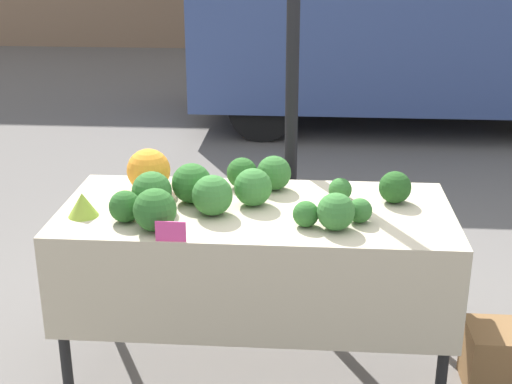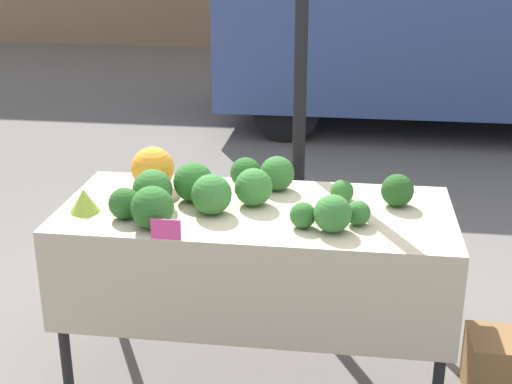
{
  "view_description": "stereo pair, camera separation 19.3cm",
  "coord_description": "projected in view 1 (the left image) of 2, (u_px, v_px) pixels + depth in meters",
  "views": [
    {
      "loc": [
        0.23,
        -3.06,
        2.06
      ],
      "look_at": [
        0.0,
        0.0,
        0.92
      ],
      "focal_mm": 50.0,
      "sensor_mm": 36.0,
      "label": 1
    },
    {
      "loc": [
        0.42,
        -3.04,
        2.06
      ],
      "look_at": [
        0.0,
        0.0,
        0.92
      ],
      "focal_mm": 50.0,
      "sensor_mm": 36.0,
      "label": 2
    }
  ],
  "objects": [
    {
      "name": "broccoli_head_8",
      "position": [
        192.0,
        183.0,
        3.34
      ],
      "size": [
        0.19,
        0.19,
        0.19
      ],
      "color": "#2D6628",
      "rests_on": "market_table"
    },
    {
      "name": "broccoli_head_4",
      "position": [
        340.0,
        190.0,
        3.38
      ],
      "size": [
        0.11,
        0.11,
        0.11
      ],
      "color": "#336B2D",
      "rests_on": "market_table"
    },
    {
      "name": "romanesco_head",
      "position": [
        83.0,
        205.0,
        3.2
      ],
      "size": [
        0.14,
        0.14,
        0.11
      ],
      "color": "#93B238",
      "rests_on": "market_table"
    },
    {
      "name": "parked_truck",
      "position": [
        395.0,
        8.0,
        7.67
      ],
      "size": [
        4.55,
        2.23,
        2.33
      ],
      "color": "#384C84",
      "rests_on": "ground_plane"
    },
    {
      "name": "broccoli_head_12",
      "position": [
        242.0,
        173.0,
        3.54
      ],
      "size": [
        0.15,
        0.15,
        0.15
      ],
      "color": "#285B23",
      "rests_on": "market_table"
    },
    {
      "name": "ground_plane",
      "position": [
        256.0,
        362.0,
        3.6
      ],
      "size": [
        40.0,
        40.0,
        0.0
      ],
      "primitive_type": "plane",
      "color": "slate"
    },
    {
      "name": "orange_cauliflower",
      "position": [
        149.0,
        170.0,
        3.48
      ],
      "size": [
        0.21,
        0.21,
        0.21
      ],
      "color": "orange",
      "rests_on": "market_table"
    },
    {
      "name": "broccoli_head_6",
      "position": [
        152.0,
        191.0,
        3.25
      ],
      "size": [
        0.18,
        0.18,
        0.18
      ],
      "color": "#336B2D",
      "rests_on": "market_table"
    },
    {
      "name": "broccoli_head_3",
      "position": [
        253.0,
        187.0,
        3.31
      ],
      "size": [
        0.18,
        0.18,
        0.18
      ],
      "color": "#387533",
      "rests_on": "market_table"
    },
    {
      "name": "broccoli_head_0",
      "position": [
        125.0,
        206.0,
        3.13
      ],
      "size": [
        0.14,
        0.14,
        0.14
      ],
      "color": "#285B23",
      "rests_on": "market_table"
    },
    {
      "name": "broccoli_head_7",
      "position": [
        212.0,
        195.0,
        3.2
      ],
      "size": [
        0.18,
        0.18,
        0.18
      ],
      "color": "#387533",
      "rests_on": "market_table"
    },
    {
      "name": "tent_pole",
      "position": [
        292.0,
        72.0,
        3.76
      ],
      "size": [
        0.07,
        0.07,
        2.68
      ],
      "color": "black",
      "rests_on": "ground_plane"
    },
    {
      "name": "market_table",
      "position": [
        255.0,
        235.0,
        3.28
      ],
      "size": [
        1.82,
        0.82,
        0.84
      ],
      "color": "beige",
      "rests_on": "ground_plane"
    },
    {
      "name": "price_sign",
      "position": [
        171.0,
        231.0,
        2.94
      ],
      "size": [
        0.13,
        0.01,
        0.09
      ],
      "color": "#EF4793",
      "rests_on": "market_table"
    },
    {
      "name": "broccoli_head_2",
      "position": [
        155.0,
        210.0,
        3.03
      ],
      "size": [
        0.19,
        0.19,
        0.19
      ],
      "color": "#2D6628",
      "rests_on": "market_table"
    },
    {
      "name": "broccoli_head_11",
      "position": [
        274.0,
        173.0,
        3.51
      ],
      "size": [
        0.17,
        0.17,
        0.17
      ],
      "color": "#336B2D",
      "rests_on": "market_table"
    },
    {
      "name": "broccoli_head_10",
      "position": [
        395.0,
        187.0,
        3.35
      ],
      "size": [
        0.15,
        0.15,
        0.15
      ],
      "color": "#23511E",
      "rests_on": "market_table"
    },
    {
      "name": "broccoli_head_1",
      "position": [
        306.0,
        214.0,
        3.09
      ],
      "size": [
        0.11,
        0.11,
        0.11
      ],
      "color": "#2D6628",
      "rests_on": "market_table"
    },
    {
      "name": "broccoli_head_5",
      "position": [
        360.0,
        210.0,
        3.13
      ],
      "size": [
        0.11,
        0.11,
        0.11
      ],
      "color": "#336B2D",
      "rests_on": "market_table"
    },
    {
      "name": "broccoli_head_9",
      "position": [
        336.0,
        212.0,
        3.05
      ],
      "size": [
        0.16,
        0.16,
        0.16
      ],
      "color": "#387533",
      "rests_on": "market_table"
    }
  ]
}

